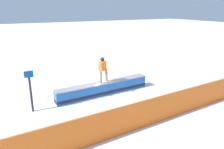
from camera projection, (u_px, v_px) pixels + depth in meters
name	position (u px, v px, depth m)	size (l,w,h in m)	color
ground_plane	(104.00, 94.00, 12.23)	(120.00, 120.00, 0.00)	white
grind_box	(104.00, 89.00, 12.14)	(5.55, 0.93, 0.70)	blue
snowboarder	(103.00, 69.00, 11.74)	(1.48, 0.92, 1.44)	silver
safety_fence	(146.00, 113.00, 8.74)	(12.32, 0.06, 1.19)	orange
trail_marker	(31.00, 90.00, 9.89)	(0.40, 0.10, 1.98)	#262628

